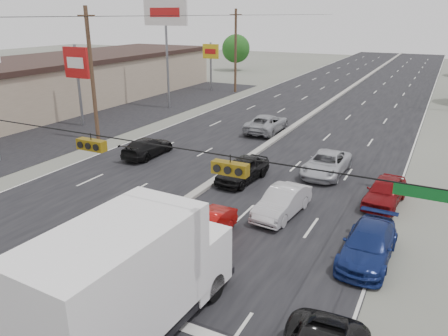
# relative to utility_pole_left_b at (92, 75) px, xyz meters

# --- Properties ---
(ground) EXTENTS (200.00, 200.00, 0.00)m
(ground) POSITION_rel_utility_pole_left_b_xyz_m (12.50, -15.00, -5.11)
(ground) COLOR #606356
(ground) RESTS_ON ground
(road_surface) EXTENTS (20.00, 160.00, 0.02)m
(road_surface) POSITION_rel_utility_pole_left_b_xyz_m (12.50, 15.00, -5.11)
(road_surface) COLOR black
(road_surface) RESTS_ON ground
(center_median) EXTENTS (0.50, 160.00, 0.20)m
(center_median) POSITION_rel_utility_pole_left_b_xyz_m (12.50, 15.00, -5.01)
(center_median) COLOR gray
(center_median) RESTS_ON ground
(strip_mall) EXTENTS (12.00, 42.00, 4.60)m
(strip_mall) POSITION_rel_utility_pole_left_b_xyz_m (-13.50, 10.00, -2.81)
(strip_mall) COLOR tan
(strip_mall) RESTS_ON ground
(parking_lot) EXTENTS (10.00, 42.00, 0.02)m
(parking_lot) POSITION_rel_utility_pole_left_b_xyz_m (-4.50, 10.00, -5.11)
(parking_lot) COLOR black
(parking_lot) RESTS_ON ground
(utility_pole_left_b) EXTENTS (1.60, 0.30, 10.00)m
(utility_pole_left_b) POSITION_rel_utility_pole_left_b_xyz_m (0.00, 0.00, 0.00)
(utility_pole_left_b) COLOR #422D1E
(utility_pole_left_b) RESTS_ON ground
(utility_pole_left_c) EXTENTS (1.60, 0.30, 10.00)m
(utility_pole_left_c) POSITION_rel_utility_pole_left_b_xyz_m (0.00, 25.00, 0.00)
(utility_pole_left_c) COLOR #422D1E
(utility_pole_left_c) RESTS_ON ground
(traffic_signals) EXTENTS (25.00, 0.30, 0.54)m
(traffic_signals) POSITION_rel_utility_pole_left_b_xyz_m (13.90, -15.00, 0.39)
(traffic_signals) COLOR black
(traffic_signals) RESTS_ON ground
(pole_sign_mid) EXTENTS (2.60, 0.25, 7.00)m
(pole_sign_mid) POSITION_rel_utility_pole_left_b_xyz_m (-4.50, 3.00, 0.01)
(pole_sign_mid) COLOR slate
(pole_sign_mid) RESTS_ON ground
(pole_sign_billboard) EXTENTS (5.00, 0.25, 11.00)m
(pole_sign_billboard) POSITION_rel_utility_pole_left_b_xyz_m (-2.00, 13.00, 3.76)
(pole_sign_billboard) COLOR slate
(pole_sign_billboard) RESTS_ON ground
(pole_sign_far) EXTENTS (2.20, 0.25, 6.00)m
(pole_sign_far) POSITION_rel_utility_pole_left_b_xyz_m (-3.50, 25.00, -0.70)
(pole_sign_far) COLOR slate
(pole_sign_far) RESTS_ON ground
(tree_left_far) EXTENTS (4.80, 4.80, 6.12)m
(tree_left_far) POSITION_rel_utility_pole_left_b_xyz_m (-9.50, 45.00, -1.39)
(tree_left_far) COLOR #382619
(tree_left_far) RESTS_ON ground
(box_truck) EXTENTS (3.07, 7.93, 3.97)m
(box_truck) POSITION_rel_utility_pole_left_b_xyz_m (16.49, -16.49, -3.07)
(box_truck) COLOR black
(box_truck) RESTS_ON ground
(tan_sedan) EXTENTS (2.82, 5.58, 1.55)m
(tan_sedan) POSITION_rel_utility_pole_left_b_xyz_m (13.90, -18.16, -4.33)
(tan_sedan) COLOR olive
(tan_sedan) RESTS_ON ground
(red_sedan) EXTENTS (1.34, 3.80, 1.25)m
(red_sedan) POSITION_rel_utility_pole_left_b_xyz_m (15.50, -10.25, -4.48)
(red_sedan) COLOR #9D0C09
(red_sedan) RESTS_ON ground
(queue_car_a) EXTENTS (2.14, 4.43, 1.46)m
(queue_car_a) POSITION_rel_utility_pole_left_b_xyz_m (13.90, -2.94, -4.38)
(queue_car_a) COLOR black
(queue_car_a) RESTS_ON ground
(queue_car_b) EXTENTS (1.86, 4.30, 1.38)m
(queue_car_b) POSITION_rel_utility_pole_left_b_xyz_m (17.59, -6.31, -4.42)
(queue_car_b) COLOR #B9B9BB
(queue_car_b) RESTS_ON ground
(queue_car_c) EXTENTS (2.37, 4.91, 1.35)m
(queue_car_c) POSITION_rel_utility_pole_left_b_xyz_m (18.03, 0.46, -4.43)
(queue_car_c) COLOR #AEB1B6
(queue_car_c) RESTS_ON ground
(queue_car_d) EXTENTS (1.97, 4.66, 1.34)m
(queue_car_d) POSITION_rel_utility_pole_left_b_xyz_m (22.10, -8.66, -4.44)
(queue_car_d) COLOR navy
(queue_car_d) RESTS_ON ground
(queue_car_e) EXTENTS (2.01, 4.24, 1.40)m
(queue_car_e) POSITION_rel_utility_pole_left_b_xyz_m (21.90, -2.62, -4.41)
(queue_car_e) COLOR maroon
(queue_car_e) RESTS_ON ground
(oncoming_near) EXTENTS (1.84, 4.46, 1.29)m
(oncoming_near) POSITION_rel_utility_pole_left_b_xyz_m (5.97, -1.58, -4.46)
(oncoming_near) COLOR black
(oncoming_near) RESTS_ON ground
(oncoming_far) EXTENTS (2.64, 5.45, 1.49)m
(oncoming_far) POSITION_rel_utility_pole_left_b_xyz_m (10.93, 8.30, -4.36)
(oncoming_far) COLOR #929499
(oncoming_far) RESTS_ON ground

